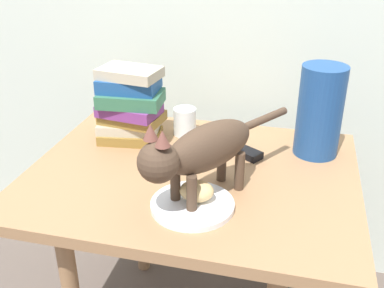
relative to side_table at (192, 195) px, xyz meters
The scene contains 8 objects.
side_table is the anchor object (origin of this frame).
plate 0.19m from the side_table, 75.73° to the right, with size 0.20×0.20×0.01m, color white.
bread_roll 0.20m from the side_table, 72.27° to the right, with size 0.08×0.06×0.05m, color #E0BC7A.
cat 0.25m from the side_table, 68.32° to the right, with size 0.29×0.41×0.23m.
book_stack 0.32m from the side_table, 147.26° to the left, with size 0.21×0.15×0.22m.
green_vase 0.42m from the side_table, 30.61° to the left, with size 0.12×0.12×0.26m, color navy.
candle_jar 0.26m from the side_table, 109.40° to the left, with size 0.07×0.07×0.08m.
tv_remote 0.19m from the side_table, 52.92° to the left, with size 0.15×0.04×0.02m, color black.
Camera 1 is at (0.25, -1.02, 1.20)m, focal length 42.37 mm.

